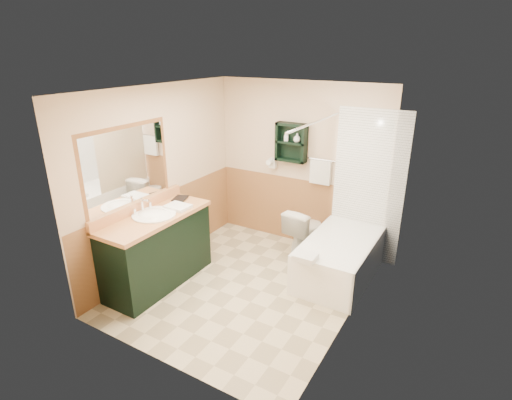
# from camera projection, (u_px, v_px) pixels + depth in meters

# --- Properties ---
(floor) EXTENTS (3.00, 3.00, 0.00)m
(floor) POSITION_uv_depth(u_px,v_px,m) (246.00, 286.00, 5.02)
(floor) COLOR beige
(floor) RESTS_ON ground
(back_wall) EXTENTS (2.60, 0.04, 2.40)m
(back_wall) POSITION_uv_depth(u_px,v_px,m) (300.00, 165.00, 5.81)
(back_wall) COLOR beige
(back_wall) RESTS_ON ground
(left_wall) EXTENTS (0.04, 3.00, 2.40)m
(left_wall) POSITION_uv_depth(u_px,v_px,m) (159.00, 179.00, 5.22)
(left_wall) COLOR beige
(left_wall) RESTS_ON ground
(right_wall) EXTENTS (0.04, 3.00, 2.40)m
(right_wall) POSITION_uv_depth(u_px,v_px,m) (357.00, 221.00, 3.97)
(right_wall) COLOR beige
(right_wall) RESTS_ON ground
(ceiling) EXTENTS (2.60, 3.00, 0.04)m
(ceiling) POSITION_uv_depth(u_px,v_px,m) (244.00, 87.00, 4.15)
(ceiling) COLOR white
(ceiling) RESTS_ON back_wall
(wainscot_left) EXTENTS (2.98, 2.98, 1.00)m
(wainscot_left) POSITION_uv_depth(u_px,v_px,m) (166.00, 228.00, 5.45)
(wainscot_left) COLOR #B27548
(wainscot_left) RESTS_ON left_wall
(wainscot_back) EXTENTS (2.58, 2.58, 1.00)m
(wainscot_back) POSITION_uv_depth(u_px,v_px,m) (297.00, 210.00, 6.04)
(wainscot_back) COLOR #B27548
(wainscot_back) RESTS_ON back_wall
(mirror_frame) EXTENTS (1.30, 1.30, 1.00)m
(mirror_frame) POSITION_uv_depth(u_px,v_px,m) (127.00, 168.00, 4.64)
(mirror_frame) COLOR brown
(mirror_frame) RESTS_ON left_wall
(mirror_glass) EXTENTS (1.20, 1.20, 0.90)m
(mirror_glass) POSITION_uv_depth(u_px,v_px,m) (128.00, 168.00, 4.64)
(mirror_glass) COLOR white
(mirror_glass) RESTS_ON left_wall
(tile_right) EXTENTS (1.50, 1.50, 2.10)m
(tile_right) POSITION_uv_depth(u_px,v_px,m) (372.00, 209.00, 4.64)
(tile_right) COLOR white
(tile_right) RESTS_ON right_wall
(tile_back) EXTENTS (0.95, 0.95, 2.10)m
(tile_back) POSITION_uv_depth(u_px,v_px,m) (368.00, 188.00, 5.35)
(tile_back) COLOR white
(tile_back) RESTS_ON back_wall
(tile_accent) EXTENTS (1.50, 1.50, 0.10)m
(tile_accent) POSITION_uv_depth(u_px,v_px,m) (380.00, 137.00, 4.34)
(tile_accent) COLOR #134232
(tile_accent) RESTS_ON right_wall
(wall_shelf) EXTENTS (0.45, 0.15, 0.55)m
(wall_shelf) POSITION_uv_depth(u_px,v_px,m) (291.00, 142.00, 5.64)
(wall_shelf) COLOR black
(wall_shelf) RESTS_ON back_wall
(hair_dryer) EXTENTS (0.10, 0.24, 0.18)m
(hair_dryer) POSITION_uv_depth(u_px,v_px,m) (273.00, 163.00, 5.93)
(hair_dryer) COLOR white
(hair_dryer) RESTS_ON back_wall
(towel_bar) EXTENTS (0.40, 0.06, 0.40)m
(towel_bar) POSITION_uv_depth(u_px,v_px,m) (321.00, 160.00, 5.54)
(towel_bar) COLOR silver
(towel_bar) RESTS_ON back_wall
(curtain_rod) EXTENTS (0.03, 1.60, 0.03)m
(curtain_rod) POSITION_uv_depth(u_px,v_px,m) (317.00, 122.00, 4.66)
(curtain_rod) COLOR silver
(curtain_rod) RESTS_ON back_wall
(shower_curtain) EXTENTS (1.05, 1.05, 1.70)m
(shower_curtain) POSITION_uv_depth(u_px,v_px,m) (318.00, 186.00, 5.10)
(shower_curtain) COLOR beige
(shower_curtain) RESTS_ON curtain_rod
(vanity) EXTENTS (0.59, 1.47, 0.93)m
(vanity) POSITION_uv_depth(u_px,v_px,m) (158.00, 250.00, 4.95)
(vanity) COLOR black
(vanity) RESTS_ON ground
(bathtub) EXTENTS (0.80, 1.50, 0.53)m
(bathtub) POSITION_uv_depth(u_px,v_px,m) (341.00, 257.00, 5.17)
(bathtub) COLOR white
(bathtub) RESTS_ON ground
(toilet) EXTENTS (0.48, 0.75, 0.69)m
(toilet) POSITION_uv_depth(u_px,v_px,m) (305.00, 231.00, 5.73)
(toilet) COLOR white
(toilet) RESTS_ON ground
(counter_towel) EXTENTS (0.29, 0.23, 0.04)m
(counter_towel) POSITION_uv_depth(u_px,v_px,m) (178.00, 207.00, 4.98)
(counter_towel) COLOR silver
(counter_towel) RESTS_ON vanity
(vanity_book) EXTENTS (0.17, 0.07, 0.23)m
(vanity_book) POSITION_uv_depth(u_px,v_px,m) (174.00, 191.00, 5.26)
(vanity_book) COLOR black
(vanity_book) RESTS_ON vanity
(tub_towel) EXTENTS (0.25, 0.21, 0.07)m
(tub_towel) POSITION_uv_depth(u_px,v_px,m) (305.00, 257.00, 4.56)
(tub_towel) COLOR silver
(tub_towel) RESTS_ON bathtub
(soap_bottle_a) EXTENTS (0.10, 0.14, 0.06)m
(soap_bottle_a) POSITION_uv_depth(u_px,v_px,m) (286.00, 139.00, 5.66)
(soap_bottle_a) COLOR white
(soap_bottle_a) RESTS_ON wall_shelf
(soap_bottle_b) EXTENTS (0.12, 0.14, 0.10)m
(soap_bottle_b) POSITION_uv_depth(u_px,v_px,m) (297.00, 139.00, 5.57)
(soap_bottle_b) COLOR white
(soap_bottle_b) RESTS_ON wall_shelf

